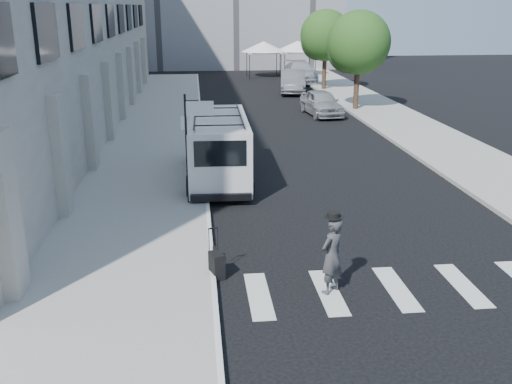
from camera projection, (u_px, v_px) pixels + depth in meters
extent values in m
plane|color=black|center=(283.00, 242.00, 15.77)|extent=(120.00, 120.00, 0.00)
cube|color=gray|center=(159.00, 127.00, 30.44)|extent=(4.50, 48.00, 0.15)
cube|color=gray|center=(377.00, 109.00, 35.56)|extent=(4.00, 56.00, 0.15)
cube|color=gray|center=(15.00, 10.00, 29.76)|extent=(10.00, 44.00, 12.00)
cylinder|color=black|center=(187.00, 150.00, 17.94)|extent=(0.07, 0.07, 3.50)
cube|color=white|center=(186.00, 123.00, 17.70)|extent=(0.30, 0.03, 0.42)
cube|color=white|center=(200.00, 108.00, 17.58)|extent=(0.85, 0.06, 0.45)
cylinder|color=black|center=(356.00, 88.00, 35.00)|extent=(0.32, 0.32, 2.80)
sphere|color=#1E3E14|center=(359.00, 42.00, 34.16)|extent=(3.80, 3.80, 3.80)
sphere|color=#1E3E14|center=(349.00, 51.00, 34.86)|extent=(2.66, 2.66, 2.66)
cylinder|color=black|center=(324.00, 72.00, 43.51)|extent=(0.32, 0.32, 2.80)
sphere|color=#1E3E14|center=(326.00, 35.00, 42.66)|extent=(3.80, 3.80, 3.80)
sphere|color=#1E3E14|center=(318.00, 43.00, 43.37)|extent=(2.66, 2.66, 2.66)
cylinder|color=black|center=(250.00, 67.00, 50.28)|extent=(0.06, 0.06, 2.20)
cylinder|color=black|center=(281.00, 66.00, 50.56)|extent=(0.06, 0.06, 2.20)
cylinder|color=black|center=(247.00, 64.00, 52.93)|extent=(0.06, 0.06, 2.20)
cylinder|color=black|center=(277.00, 63.00, 53.21)|extent=(0.06, 0.06, 2.20)
cube|color=white|center=(264.00, 52.00, 51.39)|extent=(3.00, 3.00, 0.12)
cone|color=white|center=(264.00, 46.00, 51.23)|extent=(4.00, 4.00, 0.90)
cylinder|color=black|center=(285.00, 66.00, 51.08)|extent=(0.06, 0.06, 2.20)
cylinder|color=black|center=(315.00, 66.00, 51.36)|extent=(0.06, 0.06, 2.20)
cylinder|color=black|center=(280.00, 63.00, 53.72)|extent=(0.06, 0.06, 2.20)
cylinder|color=black|center=(309.00, 63.00, 54.01)|extent=(0.06, 0.06, 2.20)
cube|color=white|center=(298.00, 51.00, 52.18)|extent=(3.00, 3.00, 0.12)
cone|color=white|center=(298.00, 46.00, 52.03)|extent=(4.00, 4.00, 0.90)
imported|color=#373739|center=(332.00, 256.00, 12.72)|extent=(0.79, 0.76, 1.82)
cube|color=black|center=(215.00, 256.00, 14.49)|extent=(0.13, 0.44, 0.34)
cube|color=black|center=(217.00, 265.00, 13.59)|extent=(0.40, 0.50, 0.64)
cylinder|color=black|center=(209.00, 240.00, 13.53)|extent=(0.02, 0.02, 0.60)
cylinder|color=black|center=(218.00, 239.00, 13.62)|extent=(0.02, 0.02, 0.60)
cube|color=black|center=(213.00, 228.00, 13.49)|extent=(0.24, 0.10, 0.03)
cube|color=silver|center=(218.00, 147.00, 20.81)|extent=(2.19, 5.66, 2.19)
cube|color=silver|center=(217.00, 142.00, 23.88)|extent=(2.00, 0.97, 1.15)
cube|color=black|center=(220.00, 153.00, 18.02)|extent=(1.67, 0.11, 0.83)
cylinder|color=black|center=(193.00, 158.00, 22.88)|extent=(0.31, 0.80, 0.79)
cylinder|color=black|center=(242.00, 157.00, 23.04)|extent=(0.31, 0.80, 0.79)
cylinder|color=black|center=(191.00, 187.00, 19.23)|extent=(0.31, 0.80, 0.79)
cylinder|color=black|center=(249.00, 185.00, 19.40)|extent=(0.31, 0.80, 0.79)
imported|color=#A0A3A8|center=(321.00, 103.00, 33.84)|extent=(2.18, 4.51, 1.48)
imported|color=slate|center=(293.00, 82.00, 42.54)|extent=(2.44, 5.24, 1.66)
imported|color=#AEB2B7|center=(300.00, 72.00, 48.34)|extent=(2.50, 5.91, 1.70)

